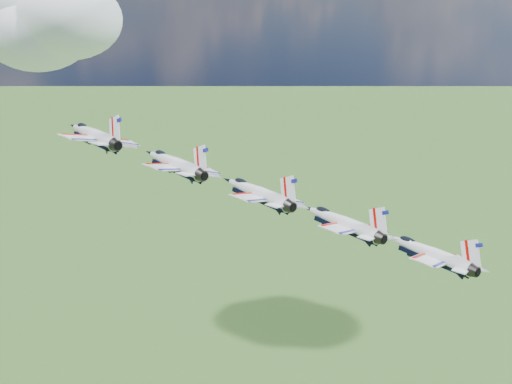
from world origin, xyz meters
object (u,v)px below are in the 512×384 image
jet_0 (93,135)px  jet_3 (341,222)px  jet_4 (428,252)px  jet_2 (256,192)px  jet_1 (173,163)px

jet_0 → jet_3: 33.00m
jet_0 → jet_4: bearing=-51.1°
jet_2 → jet_3: 11.00m
jet_1 → jet_4: bearing=-51.1°
jet_3 → jet_0: bearing=128.9°
jet_1 → jet_2: jet_1 is taller
jet_1 → jet_3: bearing=-51.1°
jet_2 → jet_3: size_ratio=1.00×
jet_2 → jet_1: bearing=128.9°
jet_0 → jet_4: jet_0 is taller
jet_2 → jet_4: bearing=-51.1°
jet_0 → jet_3: (22.77, -22.04, -9.20)m
jet_0 → jet_1: bearing=-51.1°
jet_1 → jet_2: (7.59, -7.35, -3.07)m
jet_0 → jet_2: (15.18, -14.69, -6.14)m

